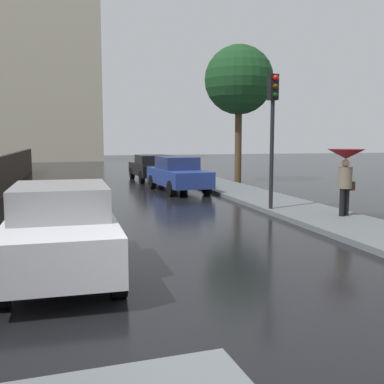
{
  "coord_description": "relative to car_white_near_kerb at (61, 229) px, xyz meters",
  "views": [
    {
      "loc": [
        -1.69,
        -4.22,
        2.24
      ],
      "look_at": [
        0.67,
        4.55,
        1.19
      ],
      "focal_mm": 43.07,
      "sensor_mm": 36.0,
      "label": 1
    }
  ],
  "objects": [
    {
      "name": "traffic_light",
      "position": [
        6.02,
        4.95,
        2.15
      ],
      "size": [
        0.26,
        0.39,
        3.98
      ],
      "color": "black",
      "rests_on": "sidewalk_strip"
    },
    {
      "name": "car_blue_far_ahead",
      "position": [
        4.62,
        11.32,
        -0.02
      ],
      "size": [
        1.96,
        4.64,
        1.48
      ],
      "rotation": [
        0.0,
        0.0,
        0.07
      ],
      "color": "navy",
      "rests_on": "ground"
    },
    {
      "name": "pedestrian_with_umbrella_near",
      "position": [
        7.4,
        3.24,
        0.81
      ],
      "size": [
        0.99,
        0.99,
        1.82
      ],
      "rotation": [
        0.0,
        0.0,
        3.42
      ],
      "color": "black",
      "rests_on": "sidewalk_strip"
    },
    {
      "name": "car_white_near_kerb",
      "position": [
        0.0,
        0.0,
        0.0
      ],
      "size": [
        1.77,
        3.98,
        1.49
      ],
      "rotation": [
        0.0,
        0.0,
        3.14
      ],
      "color": "silver",
      "rests_on": "ground"
    },
    {
      "name": "distant_tower",
      "position": [
        -2.56,
        42.84,
        10.06
      ],
      "size": [
        12.21,
        10.43,
        21.64
      ],
      "color": "beige",
      "rests_on": "ground"
    },
    {
      "name": "car_black_mid_road",
      "position": [
        4.48,
        16.67,
        -0.04
      ],
      "size": [
        2.0,
        4.55,
        1.38
      ],
      "rotation": [
        0.0,
        0.0,
        0.03
      ],
      "color": "black",
      "rests_on": "ground"
    },
    {
      "name": "street_tree_near",
      "position": [
        8.56,
        14.51,
        4.39
      ],
      "size": [
        3.47,
        3.47,
        6.93
      ],
      "color": "#4C3823",
      "rests_on": "ground"
    },
    {
      "name": "ground",
      "position": [
        1.84,
        -3.49,
        -0.77
      ],
      "size": [
        120.0,
        120.0,
        0.0
      ],
      "primitive_type": "plane",
      "color": "black"
    }
  ]
}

